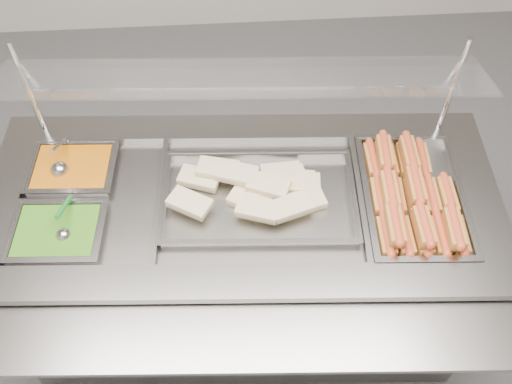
{
  "coord_description": "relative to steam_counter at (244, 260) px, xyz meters",
  "views": [
    {
      "loc": [
        -0.1,
        -0.67,
        2.27
      ],
      "look_at": [
        -0.02,
        0.45,
        0.82
      ],
      "focal_mm": 40.0,
      "sensor_mm": 36.0,
      "label": 1
    }
  ],
  "objects": [
    {
      "name": "sneeze_guard",
      "position": [
        0.01,
        0.2,
        0.73
      ],
      "size": [
        1.49,
        0.34,
        0.39
      ],
      "color": "silver",
      "rests_on": "steam_counter"
    },
    {
      "name": "steam_counter",
      "position": [
        0.0,
        0.0,
        0.0
      ],
      "size": [
        1.72,
        0.84,
        0.8
      ],
      "color": "slate",
      "rests_on": "ground"
    },
    {
      "name": "pan_wraps",
      "position": [
        0.05,
        -0.0,
        0.38
      ],
      "size": [
        0.63,
        0.39,
        0.06
      ],
      "color": "gray",
      "rests_on": "steam_counter"
    },
    {
      "name": "pan_peas",
      "position": [
        -0.58,
        -0.1,
        0.37
      ],
      "size": [
        0.28,
        0.23,
        0.09
      ],
      "color": "gray",
      "rests_on": "steam_counter"
    },
    {
      "name": "serving_spoon",
      "position": [
        -0.56,
        -0.1,
        0.41
      ],
      "size": [
        0.05,
        0.16,
        0.12
      ],
      "color": "#A9A9AE",
      "rests_on": "pan_peas"
    },
    {
      "name": "pan_hotdogs",
      "position": [
        0.56,
        -0.03,
        0.37
      ],
      "size": [
        0.33,
        0.51,
        0.09
      ],
      "color": "gray",
      "rests_on": "steam_counter"
    },
    {
      "name": "tray_rail",
      "position": [
        -0.03,
        -0.46,
        0.36
      ],
      "size": [
        1.62,
        0.42,
        0.05
      ],
      "color": "gray",
      "rests_on": "steam_counter"
    },
    {
      "name": "hotdogs_in_buns",
      "position": [
        0.54,
        -0.05,
        0.41
      ],
      "size": [
        0.28,
        0.48,
        0.1
      ],
      "color": "#9E6621",
      "rests_on": "pan_hotdogs"
    },
    {
      "name": "pan_beans",
      "position": [
        -0.57,
        0.16,
        0.37
      ],
      "size": [
        0.28,
        0.23,
        0.09
      ],
      "color": "gray",
      "rests_on": "steam_counter"
    },
    {
      "name": "tortilla_wraps",
      "position": [
        0.06,
        0.03,
        0.41
      ],
      "size": [
        0.52,
        0.28,
        0.06
      ],
      "color": "beige",
      "rests_on": "pan_wraps"
    },
    {
      "name": "ladle",
      "position": [
        -0.6,
        0.15,
        0.41
      ],
      "size": [
        0.06,
        0.17,
        0.13
      ],
      "color": "#A9A9AE",
      "rests_on": "pan_beans"
    }
  ]
}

